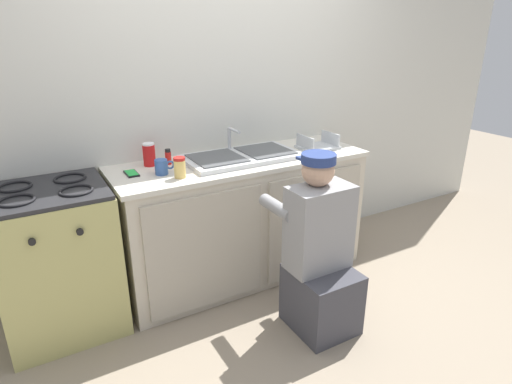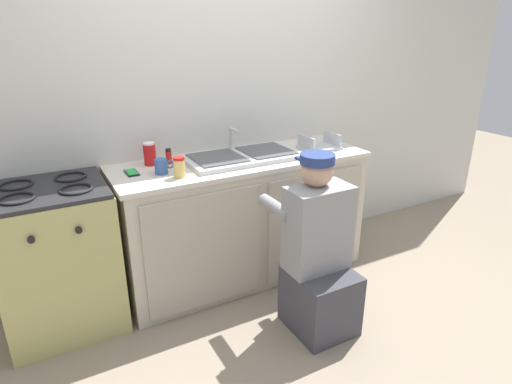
% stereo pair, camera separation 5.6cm
% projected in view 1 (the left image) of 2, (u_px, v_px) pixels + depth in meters
% --- Properties ---
extents(ground_plane, '(12.00, 12.00, 0.00)m').
position_uv_depth(ground_plane, '(263.00, 291.00, 3.07)').
color(ground_plane, gray).
extents(back_wall, '(6.00, 0.10, 2.50)m').
position_uv_depth(back_wall, '(219.00, 103.00, 3.14)').
color(back_wall, silver).
rests_on(back_wall, ground_plane).
extents(counter_cabinet, '(1.77, 0.62, 0.88)m').
position_uv_depth(counter_cabinet, '(243.00, 220.00, 3.14)').
color(counter_cabinet, beige).
rests_on(counter_cabinet, ground_plane).
extents(countertop, '(1.81, 0.62, 0.03)m').
position_uv_depth(countertop, '(242.00, 161.00, 2.99)').
color(countertop, beige).
rests_on(countertop, counter_cabinet).
extents(sink_double_basin, '(0.80, 0.44, 0.19)m').
position_uv_depth(sink_double_basin, '(242.00, 156.00, 2.98)').
color(sink_double_basin, silver).
rests_on(sink_double_basin, countertop).
extents(stove_range, '(0.65, 0.62, 0.93)m').
position_uv_depth(stove_range, '(59.00, 260.00, 2.56)').
color(stove_range, tan).
rests_on(stove_range, ground_plane).
extents(plumber_person, '(0.42, 0.61, 1.10)m').
position_uv_depth(plumber_person, '(319.00, 259.00, 2.58)').
color(plumber_person, '#3F3F47').
rests_on(plumber_person, ground_plane).
extents(dish_rack_tray, '(0.28, 0.22, 0.11)m').
position_uv_depth(dish_rack_tray, '(318.00, 145.00, 3.22)').
color(dish_rack_tray, '#B2B7BC').
rests_on(dish_rack_tray, countertop).
extents(coffee_mug, '(0.13, 0.08, 0.09)m').
position_uv_depth(coffee_mug, '(162.00, 167.00, 2.65)').
color(coffee_mug, '#335699').
rests_on(coffee_mug, countertop).
extents(cell_phone, '(0.07, 0.14, 0.01)m').
position_uv_depth(cell_phone, '(131.00, 173.00, 2.66)').
color(cell_phone, black).
rests_on(cell_phone, countertop).
extents(spice_bottle_red, '(0.04, 0.04, 0.10)m').
position_uv_depth(spice_bottle_red, '(168.00, 157.00, 2.84)').
color(spice_bottle_red, red).
rests_on(spice_bottle_red, countertop).
extents(soda_cup_red, '(0.08, 0.08, 0.15)m').
position_uv_depth(soda_cup_red, '(149.00, 155.00, 2.81)').
color(soda_cup_red, red).
rests_on(soda_cup_red, countertop).
extents(condiment_jar, '(0.07, 0.07, 0.13)m').
position_uv_depth(condiment_jar, '(180.00, 167.00, 2.59)').
color(condiment_jar, '#DBB760').
rests_on(condiment_jar, countertop).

